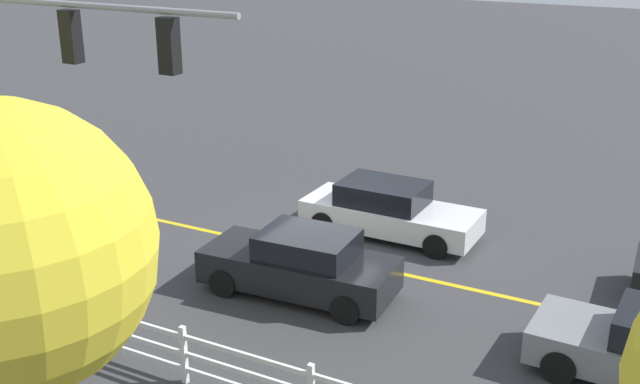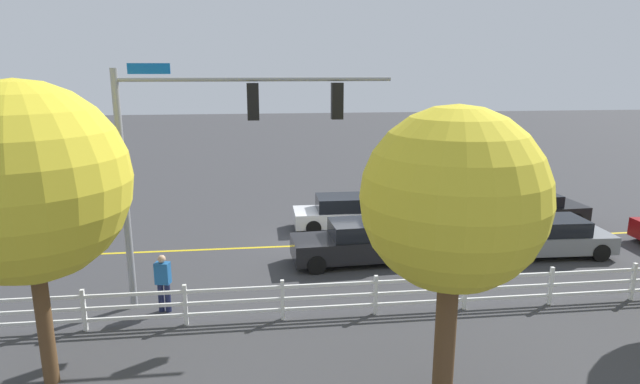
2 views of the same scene
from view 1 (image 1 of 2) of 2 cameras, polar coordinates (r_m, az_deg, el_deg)
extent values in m
plane|color=#38383A|center=(19.26, 0.00, -4.75)|extent=(120.00, 120.00, 0.00)
cube|color=gold|center=(17.94, 11.46, -7.14)|extent=(28.00, 0.16, 0.01)
cylinder|color=gray|center=(15.42, -17.89, 13.08)|extent=(7.41, 0.12, 0.12)
cube|color=black|center=(15.57, -17.95, 10.89)|extent=(0.32, 0.28, 1.00)
sphere|color=red|center=(15.64, -17.68, 12.14)|extent=(0.17, 0.17, 0.17)
sphere|color=orange|center=(15.68, -17.56, 10.99)|extent=(0.17, 0.17, 0.17)
sphere|color=#148C19|center=(15.73, -17.43, 9.84)|extent=(0.17, 0.17, 0.17)
cube|color=black|center=(14.03, -11.12, 10.57)|extent=(0.32, 0.28, 1.00)
sphere|color=red|center=(14.10, -10.82, 11.95)|extent=(0.17, 0.17, 0.17)
sphere|color=orange|center=(14.14, -10.74, 10.67)|extent=(0.17, 0.17, 0.17)
sphere|color=#148C19|center=(14.20, -10.65, 9.40)|extent=(0.17, 0.17, 0.17)
cube|color=silver|center=(20.37, 5.25, -1.79)|extent=(4.64, 1.78, 0.63)
cube|color=black|center=(20.24, 4.70, -0.08)|extent=(2.22, 1.59, 0.59)
cylinder|color=black|center=(20.66, 10.14, -2.35)|extent=(0.64, 0.22, 0.64)
cylinder|color=black|center=(19.24, 8.59, -3.98)|extent=(0.64, 0.22, 0.64)
cylinder|color=black|center=(21.74, 2.27, -0.89)|extent=(0.64, 0.22, 0.64)
cylinder|color=black|center=(20.39, 0.26, -2.32)|extent=(0.64, 0.22, 0.64)
cube|color=black|center=(17.21, -1.58, -5.75)|extent=(4.43, 1.97, 0.74)
cube|color=black|center=(16.85, -0.93, -3.92)|extent=(2.13, 1.67, 0.54)
cylinder|color=black|center=(17.35, -7.15, -6.68)|extent=(0.65, 0.26, 0.64)
cylinder|color=black|center=(18.59, -4.58, -4.69)|extent=(0.65, 0.26, 0.64)
cylinder|color=black|center=(16.14, 1.93, -8.68)|extent=(0.65, 0.26, 0.64)
cylinder|color=black|center=(17.47, 3.97, -6.37)|extent=(0.65, 0.26, 0.64)
cylinder|color=black|center=(14.93, 17.28, -12.24)|extent=(0.65, 0.24, 0.64)
cylinder|color=black|center=(16.33, 18.61, -9.46)|extent=(0.65, 0.24, 0.64)
cube|color=white|center=(14.35, -10.04, -11.78)|extent=(0.10, 0.10, 1.15)
cube|color=white|center=(15.91, -17.60, -9.10)|extent=(0.10, 0.10, 1.15)
cube|color=white|center=(12.92, -0.69, -13.39)|extent=(26.00, 0.06, 0.09)
sphere|color=yellow|center=(9.88, -22.35, -4.02)|extent=(3.65, 3.65, 3.65)
camera|label=2|loc=(11.67, -79.79, -2.97)|focal=29.47mm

